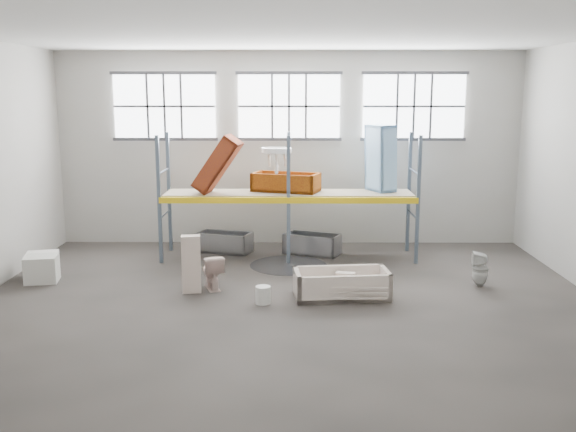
{
  "coord_description": "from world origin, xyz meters",
  "views": [
    {
      "loc": [
        0.1,
        -11.62,
        3.95
      ],
      "look_at": [
        0.0,
        1.5,
        1.4
      ],
      "focal_mm": 39.73,
      "sensor_mm": 36.0,
      "label": 1
    }
  ],
  "objects_px": {
    "cistern_tall": "(191,264)",
    "carton_near": "(42,269)",
    "rust_tub_flat": "(286,182)",
    "toilet_beige": "(212,271)",
    "steel_tub_left": "(224,242)",
    "steel_tub_right": "(312,244)",
    "bucket": "(263,295)",
    "blue_tub_upright": "(381,158)",
    "toilet_white": "(480,269)",
    "bathtub_beige": "(342,284)"
  },
  "relations": [
    {
      "from": "toilet_beige",
      "to": "bucket",
      "type": "distance_m",
      "value": 1.45
    },
    {
      "from": "toilet_white",
      "to": "steel_tub_left",
      "type": "bearing_deg",
      "value": -108.04
    },
    {
      "from": "toilet_white",
      "to": "bucket",
      "type": "distance_m",
      "value": 4.59
    },
    {
      "from": "toilet_beige",
      "to": "cistern_tall",
      "type": "distance_m",
      "value": 0.5
    },
    {
      "from": "rust_tub_flat",
      "to": "carton_near",
      "type": "height_order",
      "value": "rust_tub_flat"
    },
    {
      "from": "rust_tub_flat",
      "to": "toilet_beige",
      "type": "bearing_deg",
      "value": -118.5
    },
    {
      "from": "steel_tub_left",
      "to": "bucket",
      "type": "distance_m",
      "value": 4.19
    },
    {
      "from": "blue_tub_upright",
      "to": "carton_near",
      "type": "distance_m",
      "value": 8.08
    },
    {
      "from": "bathtub_beige",
      "to": "cistern_tall",
      "type": "bearing_deg",
      "value": 168.4
    },
    {
      "from": "steel_tub_left",
      "to": "carton_near",
      "type": "distance_m",
      "value": 4.46
    },
    {
      "from": "bathtub_beige",
      "to": "carton_near",
      "type": "height_order",
      "value": "carton_near"
    },
    {
      "from": "bathtub_beige",
      "to": "cistern_tall",
      "type": "distance_m",
      "value": 3.02
    },
    {
      "from": "rust_tub_flat",
      "to": "bucket",
      "type": "relative_size",
      "value": 4.71
    },
    {
      "from": "toilet_white",
      "to": "rust_tub_flat",
      "type": "xyz_separation_m",
      "value": [
        -4.05,
        2.52,
        1.46
      ]
    },
    {
      "from": "rust_tub_flat",
      "to": "bucket",
      "type": "distance_m",
      "value": 4.04
    },
    {
      "from": "toilet_beige",
      "to": "toilet_white",
      "type": "relative_size",
      "value": 0.99
    },
    {
      "from": "rust_tub_flat",
      "to": "carton_near",
      "type": "relative_size",
      "value": 2.42
    },
    {
      "from": "bathtub_beige",
      "to": "carton_near",
      "type": "distance_m",
      "value": 6.36
    },
    {
      "from": "cistern_tall",
      "to": "blue_tub_upright",
      "type": "bearing_deg",
      "value": 28.39
    },
    {
      "from": "steel_tub_right",
      "to": "carton_near",
      "type": "xyz_separation_m",
      "value": [
        -5.8,
        -2.46,
        0.03
      ]
    },
    {
      "from": "bathtub_beige",
      "to": "toilet_beige",
      "type": "height_order",
      "value": "toilet_beige"
    },
    {
      "from": "cistern_tall",
      "to": "steel_tub_right",
      "type": "xyz_separation_m",
      "value": [
        2.51,
        3.15,
        -0.33
      ]
    },
    {
      "from": "steel_tub_right",
      "to": "carton_near",
      "type": "distance_m",
      "value": 6.3
    },
    {
      "from": "steel_tub_left",
      "to": "steel_tub_right",
      "type": "xyz_separation_m",
      "value": [
        2.21,
        -0.18,
        0.0
      ]
    },
    {
      "from": "bathtub_beige",
      "to": "carton_near",
      "type": "bearing_deg",
      "value": 165.2
    },
    {
      "from": "steel_tub_left",
      "to": "steel_tub_right",
      "type": "distance_m",
      "value": 2.21
    },
    {
      "from": "steel_tub_right",
      "to": "rust_tub_flat",
      "type": "height_order",
      "value": "rust_tub_flat"
    },
    {
      "from": "bathtub_beige",
      "to": "carton_near",
      "type": "xyz_separation_m",
      "value": [
        -6.28,
        0.99,
        0.01
      ]
    },
    {
      "from": "toilet_white",
      "to": "steel_tub_right",
      "type": "xyz_separation_m",
      "value": [
        -3.4,
        2.7,
        -0.12
      ]
    },
    {
      "from": "steel_tub_left",
      "to": "bathtub_beige",
      "type": "bearing_deg",
      "value": -53.56
    },
    {
      "from": "bathtub_beige",
      "to": "cistern_tall",
      "type": "relative_size",
      "value": 1.58
    },
    {
      "from": "blue_tub_upright",
      "to": "toilet_white",
      "type": "bearing_deg",
      "value": -55.89
    },
    {
      "from": "steel_tub_right",
      "to": "carton_near",
      "type": "relative_size",
      "value": 2.08
    },
    {
      "from": "toilet_beige",
      "to": "bucket",
      "type": "xyz_separation_m",
      "value": [
        1.09,
        -0.94,
        -0.19
      ]
    },
    {
      "from": "toilet_beige",
      "to": "rust_tub_flat",
      "type": "bearing_deg",
      "value": -137.82
    },
    {
      "from": "toilet_white",
      "to": "bucket",
      "type": "xyz_separation_m",
      "value": [
        -4.44,
        -1.14,
        -0.2
      ]
    },
    {
      "from": "rust_tub_flat",
      "to": "carton_near",
      "type": "bearing_deg",
      "value": -156.1
    },
    {
      "from": "bucket",
      "to": "rust_tub_flat",
      "type": "bearing_deg",
      "value": 83.84
    },
    {
      "from": "carton_near",
      "to": "toilet_beige",
      "type": "bearing_deg",
      "value": -7.0
    },
    {
      "from": "steel_tub_right",
      "to": "blue_tub_upright",
      "type": "distance_m",
      "value": 2.7
    },
    {
      "from": "cistern_tall",
      "to": "carton_near",
      "type": "xyz_separation_m",
      "value": [
        -3.29,
        0.69,
        -0.3
      ]
    },
    {
      "from": "toilet_white",
      "to": "bucket",
      "type": "bearing_deg",
      "value": -66.39
    },
    {
      "from": "toilet_white",
      "to": "carton_near",
      "type": "distance_m",
      "value": 9.2
    },
    {
      "from": "carton_near",
      "to": "rust_tub_flat",
      "type": "bearing_deg",
      "value": 23.9
    },
    {
      "from": "steel_tub_left",
      "to": "carton_near",
      "type": "height_order",
      "value": "carton_near"
    },
    {
      "from": "toilet_beige",
      "to": "blue_tub_upright",
      "type": "relative_size",
      "value": 0.45
    },
    {
      "from": "cistern_tall",
      "to": "toilet_white",
      "type": "xyz_separation_m",
      "value": [
        5.91,
        0.45,
        -0.22
      ]
    },
    {
      "from": "bucket",
      "to": "steel_tub_left",
      "type": "bearing_deg",
      "value": 106.07
    },
    {
      "from": "carton_near",
      "to": "cistern_tall",
      "type": "bearing_deg",
      "value": -11.81
    },
    {
      "from": "toilet_white",
      "to": "blue_tub_upright",
      "type": "relative_size",
      "value": 0.46
    }
  ]
}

